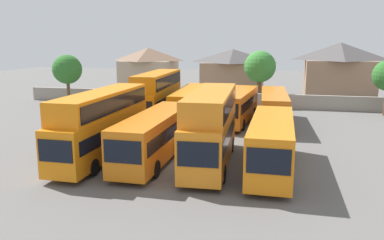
{
  "coord_description": "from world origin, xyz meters",
  "views": [
    {
      "loc": [
        6.37,
        -25.09,
        8.28
      ],
      "look_at": [
        0.0,
        3.0,
        2.43
      ],
      "focal_mm": 36.48,
      "sensor_mm": 36.0,
      "label": 1
    }
  ],
  "objects_px": {
    "bus_1": "(102,121)",
    "bus_4": "(272,142)",
    "bus_5": "(157,94)",
    "house_terrace_centre": "(233,72)",
    "bus_3": "(211,124)",
    "house_terrace_left": "(149,70)",
    "house_terrace_right": "(339,71)",
    "bus_2": "(156,134)",
    "tree_right_of_lot": "(67,70)",
    "bus_7": "(238,105)",
    "bus_8": "(274,106)",
    "tree_behind_wall": "(260,67)",
    "bus_6": "(191,103)"
  },
  "relations": [
    {
      "from": "bus_2",
      "to": "bus_5",
      "type": "xyz_separation_m",
      "value": [
        -4.24,
        13.7,
        0.94
      ]
    },
    {
      "from": "house_terrace_left",
      "to": "house_terrace_right",
      "type": "bearing_deg",
      "value": -2.23
    },
    {
      "from": "bus_5",
      "to": "tree_behind_wall",
      "type": "bearing_deg",
      "value": 139.45
    },
    {
      "from": "bus_6",
      "to": "house_terrace_right",
      "type": "bearing_deg",
      "value": 135.27
    },
    {
      "from": "bus_4",
      "to": "bus_5",
      "type": "relative_size",
      "value": 0.92
    },
    {
      "from": "bus_2",
      "to": "house_terrace_right",
      "type": "height_order",
      "value": "house_terrace_right"
    },
    {
      "from": "tree_right_of_lot",
      "to": "house_terrace_right",
      "type": "bearing_deg",
      "value": 18.9
    },
    {
      "from": "bus_3",
      "to": "bus_5",
      "type": "height_order",
      "value": "bus_5"
    },
    {
      "from": "bus_1",
      "to": "house_terrace_left",
      "type": "bearing_deg",
      "value": -165.68
    },
    {
      "from": "bus_4",
      "to": "house_terrace_left",
      "type": "height_order",
      "value": "house_terrace_left"
    },
    {
      "from": "house_terrace_left",
      "to": "house_terrace_centre",
      "type": "distance_m",
      "value": 13.41
    },
    {
      "from": "bus_2",
      "to": "bus_5",
      "type": "bearing_deg",
      "value": -162.05
    },
    {
      "from": "bus_5",
      "to": "house_terrace_centre",
      "type": "distance_m",
      "value": 20.89
    },
    {
      "from": "bus_8",
      "to": "house_terrace_centre",
      "type": "relative_size",
      "value": 1.23
    },
    {
      "from": "bus_4",
      "to": "house_terrace_centre",
      "type": "xyz_separation_m",
      "value": [
        -6.72,
        34.46,
        1.67
      ]
    },
    {
      "from": "house_terrace_right",
      "to": "bus_5",
      "type": "bearing_deg",
      "value": -137.15
    },
    {
      "from": "house_terrace_centre",
      "to": "tree_behind_wall",
      "type": "bearing_deg",
      "value": -59.49
    },
    {
      "from": "bus_3",
      "to": "bus_6",
      "type": "relative_size",
      "value": 0.93
    },
    {
      "from": "bus_3",
      "to": "bus_7",
      "type": "distance_m",
      "value": 14.16
    },
    {
      "from": "bus_3",
      "to": "bus_7",
      "type": "xyz_separation_m",
      "value": [
        0.31,
        14.12,
        -0.93
      ]
    },
    {
      "from": "house_terrace_left",
      "to": "house_terrace_right",
      "type": "relative_size",
      "value": 0.86
    },
    {
      "from": "bus_8",
      "to": "house_terrace_centre",
      "type": "bearing_deg",
      "value": -164.3
    },
    {
      "from": "bus_1",
      "to": "tree_behind_wall",
      "type": "xyz_separation_m",
      "value": [
        9.55,
        26.69,
        2.25
      ]
    },
    {
      "from": "bus_2",
      "to": "house_terrace_centre",
      "type": "height_order",
      "value": "house_terrace_centre"
    },
    {
      "from": "tree_behind_wall",
      "to": "bus_8",
      "type": "bearing_deg",
      "value": -80.21
    },
    {
      "from": "bus_5",
      "to": "tree_right_of_lot",
      "type": "xyz_separation_m",
      "value": [
        -14.54,
        7.09,
        1.79
      ]
    },
    {
      "from": "bus_2",
      "to": "bus_8",
      "type": "distance_m",
      "value": 15.94
    },
    {
      "from": "bus_1",
      "to": "tree_right_of_lot",
      "type": "bearing_deg",
      "value": -144.06
    },
    {
      "from": "house_terrace_left",
      "to": "house_terrace_centre",
      "type": "height_order",
      "value": "house_terrace_left"
    },
    {
      "from": "bus_3",
      "to": "house_terrace_centre",
      "type": "height_order",
      "value": "house_terrace_centre"
    },
    {
      "from": "house_terrace_left",
      "to": "house_terrace_centre",
      "type": "relative_size",
      "value": 0.88
    },
    {
      "from": "bus_2",
      "to": "bus_3",
      "type": "relative_size",
      "value": 1.05
    },
    {
      "from": "bus_7",
      "to": "house_terrace_right",
      "type": "height_order",
      "value": "house_terrace_right"
    },
    {
      "from": "bus_1",
      "to": "bus_4",
      "type": "bearing_deg",
      "value": 89.63
    },
    {
      "from": "house_terrace_centre",
      "to": "house_terrace_left",
      "type": "bearing_deg",
      "value": 179.57
    },
    {
      "from": "bus_2",
      "to": "bus_8",
      "type": "xyz_separation_m",
      "value": [
        7.87,
        13.86,
        -0.02
      ]
    },
    {
      "from": "house_terrace_right",
      "to": "tree_right_of_lot",
      "type": "relative_size",
      "value": 1.47
    },
    {
      "from": "house_terrace_right",
      "to": "bus_4",
      "type": "bearing_deg",
      "value": -104.04
    },
    {
      "from": "bus_6",
      "to": "house_terrace_left",
      "type": "relative_size",
      "value": 1.42
    },
    {
      "from": "bus_3",
      "to": "house_terrace_centre",
      "type": "distance_m",
      "value": 34.09
    },
    {
      "from": "bus_1",
      "to": "house_terrace_right",
      "type": "xyz_separation_m",
      "value": [
        20.19,
        33.22,
        1.42
      ]
    },
    {
      "from": "bus_4",
      "to": "house_terrace_right",
      "type": "height_order",
      "value": "house_terrace_right"
    },
    {
      "from": "bus_2",
      "to": "tree_right_of_lot",
      "type": "distance_m",
      "value": 28.14
    },
    {
      "from": "tree_right_of_lot",
      "to": "bus_7",
      "type": "bearing_deg",
      "value": -16.48
    },
    {
      "from": "bus_4",
      "to": "house_terrace_left",
      "type": "relative_size",
      "value": 1.28
    },
    {
      "from": "bus_8",
      "to": "tree_right_of_lot",
      "type": "distance_m",
      "value": 27.67
    },
    {
      "from": "bus_8",
      "to": "house_terrace_right",
      "type": "bearing_deg",
      "value": 153.29
    },
    {
      "from": "bus_7",
      "to": "house_terrace_right",
      "type": "relative_size",
      "value": 1.14
    },
    {
      "from": "bus_5",
      "to": "house_terrace_right",
      "type": "bearing_deg",
      "value": 130.66
    },
    {
      "from": "bus_7",
      "to": "bus_8",
      "type": "relative_size",
      "value": 0.94
    }
  ]
}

